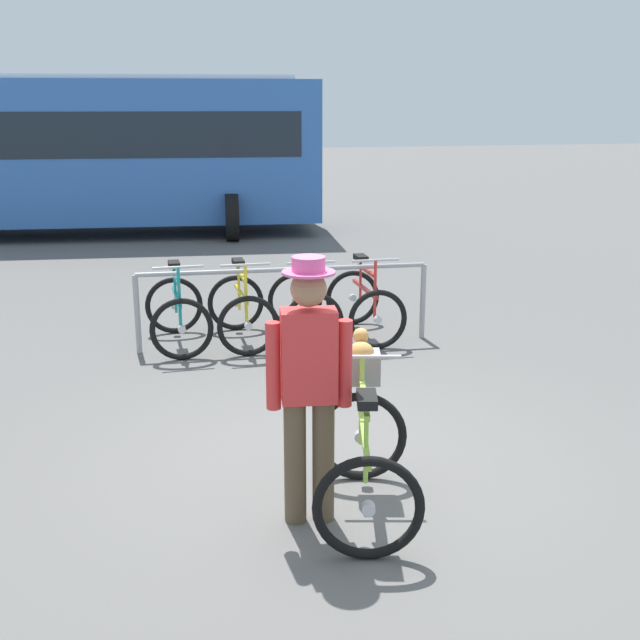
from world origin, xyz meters
name	(u,v)px	position (x,y,z in m)	size (l,w,h in m)	color
ground_plane	(331,463)	(0.00, 0.00, 0.00)	(80.00, 80.00, 0.00)	#605E5B
bike_rack_rail	(284,286)	(0.21, 3.01, 0.66)	(3.21, 0.22, 0.88)	#99999E
racked_bike_teal	(178,313)	(-0.93, 3.24, 0.37)	(0.69, 1.11, 0.97)	black
racked_bike_yellow	(242,311)	(-0.23, 3.21, 0.37)	(0.66, 1.09, 0.97)	black
racked_bike_blue	(304,308)	(0.47, 3.17, 0.37)	(0.66, 1.11, 0.98)	black
racked_bike_red	(365,305)	(1.17, 3.14, 0.37)	(0.66, 1.10, 0.97)	black
featured_bicycle	(363,439)	(0.05, -0.67, 0.49)	(0.89, 1.25, 1.09)	black
person_with_featured_bike	(309,381)	(-0.33, -0.76, 0.95)	(0.53, 0.32, 1.72)	brown
bus_distant	(63,146)	(-2.63, 11.45, 1.74)	(10.19, 4.03, 3.08)	#3366B7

